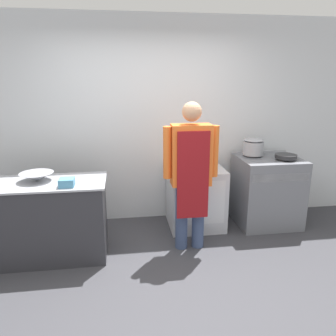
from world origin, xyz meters
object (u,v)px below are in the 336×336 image
(person_cook, at_px, (191,169))
(stock_pot, at_px, (253,147))
(stove, at_px, (267,191))
(saute_pan, at_px, (286,156))
(mixing_bowl, at_px, (37,177))
(plastic_tub, at_px, (67,182))
(fridge_unit, at_px, (195,197))

(person_cook, bearing_deg, stock_pot, 33.54)
(stove, distance_m, saute_pan, 0.54)
(person_cook, xyz_separation_m, stock_pot, (0.98, 0.65, 0.09))
(person_cook, xyz_separation_m, saute_pan, (1.32, 0.40, 0.00))
(stock_pot, bearing_deg, saute_pan, -36.52)
(mixing_bowl, bearing_deg, saute_pan, 6.11)
(stove, bearing_deg, mixing_bowl, -171.06)
(person_cook, height_order, mixing_bowl, person_cook)
(mixing_bowl, height_order, saute_pan, saute_pan)
(saute_pan, bearing_deg, plastic_tub, -168.21)
(stock_pot, height_order, saute_pan, stock_pot)
(fridge_unit, height_order, mixing_bowl, mixing_bowl)
(mixing_bowl, height_order, stock_pot, stock_pot)
(plastic_tub, bearing_deg, mixing_bowl, 146.07)
(mixing_bowl, bearing_deg, stock_pot, 12.19)
(stock_pot, distance_m, saute_pan, 0.43)
(person_cook, bearing_deg, stove, 24.32)
(plastic_tub, height_order, saute_pan, saute_pan)
(stove, relative_size, mixing_bowl, 2.63)
(plastic_tub, xyz_separation_m, stock_pot, (2.29, 0.80, 0.14))
(mixing_bowl, relative_size, stock_pot, 1.33)
(mixing_bowl, relative_size, plastic_tub, 2.39)
(fridge_unit, bearing_deg, mixing_bowl, -165.02)
(fridge_unit, bearing_deg, saute_pan, -8.86)
(person_cook, xyz_separation_m, plastic_tub, (-1.31, -0.15, -0.05))
(stove, xyz_separation_m, fridge_unit, (-0.97, 0.05, -0.06))
(person_cook, distance_m, stock_pot, 1.18)
(mixing_bowl, xyz_separation_m, plastic_tub, (0.34, -0.23, -0.00))
(stove, relative_size, person_cook, 0.55)
(fridge_unit, xyz_separation_m, saute_pan, (1.13, -0.18, 0.56))
(person_cook, height_order, plastic_tub, person_cook)
(plastic_tub, relative_size, saute_pan, 0.54)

